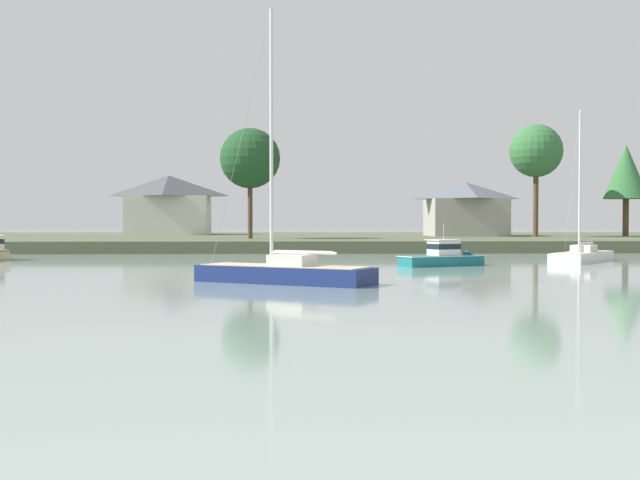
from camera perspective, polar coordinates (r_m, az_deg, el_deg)
name	(u,v)px	position (r m, az deg, el deg)	size (l,w,h in m)	color
far_shore_bank	(365,240)	(102.09, 3.16, -0.02)	(212.53, 50.86, 1.16)	#4C563D
sailboat_white	(582,259)	(65.41, 17.74, -1.24)	(7.00, 8.20, 11.95)	white
sailboat_navy	(285,277)	(41.87, -2.48, -2.61)	(9.44, 6.95, 14.58)	navy
cruiser_teal	(449,260)	(57.94, 8.99, -1.39)	(6.98, 4.41, 3.68)	#196B70
shore_tree_far_left	(536,151)	(100.04, 14.78, 5.97)	(6.22, 6.22, 13.21)	brown
shore_tree_right_mid	(250,159)	(88.03, -4.89, 5.66)	(6.44, 6.44, 11.78)	brown
shore_tree_far_right	(626,172)	(105.71, 20.50, 4.42)	(5.34, 5.34, 11.04)	brown
cottage_hillside	(465,208)	(102.86, 10.06, 2.21)	(9.76, 9.60, 6.65)	#9E998E
cottage_eastern	(169,204)	(111.45, -10.47, 2.48)	(11.48, 8.13, 7.89)	silver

